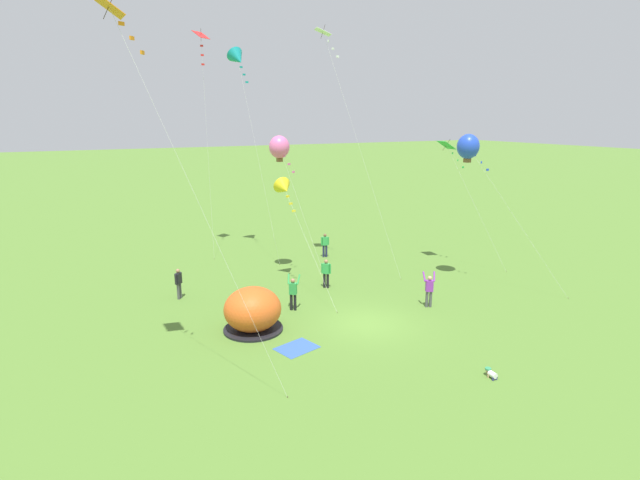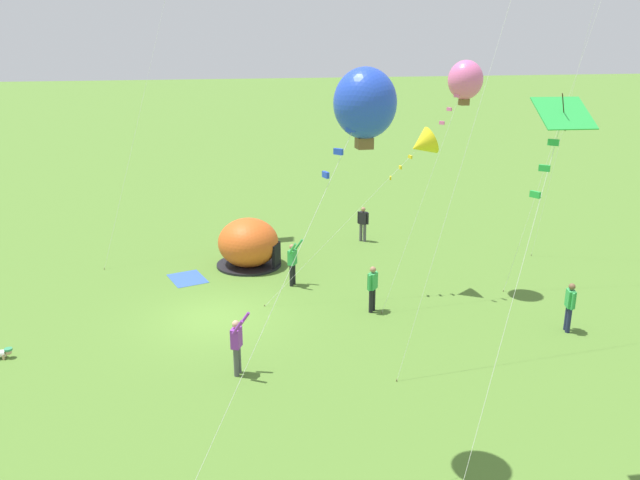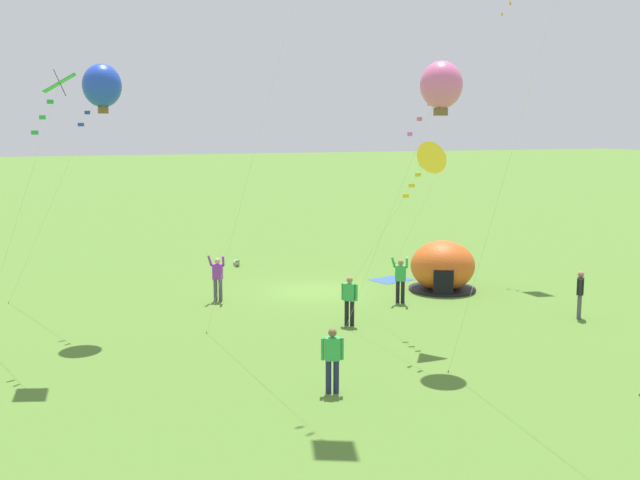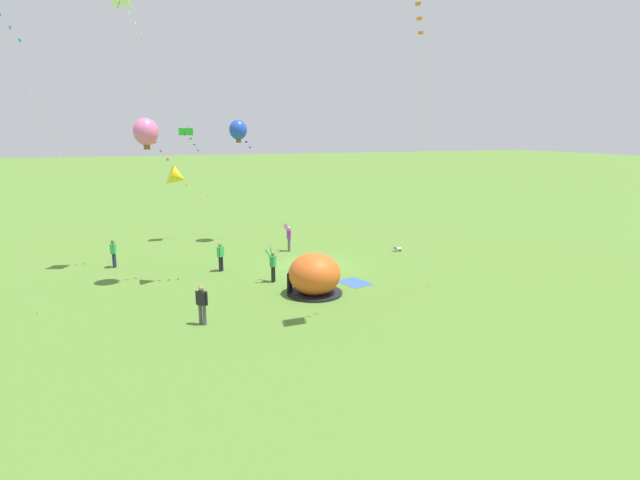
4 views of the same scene
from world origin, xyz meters
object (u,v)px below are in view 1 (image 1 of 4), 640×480
object	(u,v)px
person_watching_sky	(325,244)
kite_red	(201,43)
person_center_field	(429,289)
kite_blue	(468,147)
popup_tent	(253,310)
person_strolling	(179,282)
person_flying_kite	(293,292)
person_with_toddler	(326,272)
kite_teal	(238,58)
toddler_crawling	(491,373)
kite_green	(449,149)
kite_white	(326,39)
kite_yellow	(284,188)
kite_orange	(116,18)
kite_pink	(279,147)

from	to	relation	value
person_watching_sky	kite_red	xyz separation A→B (m)	(-6.85, 4.95, 13.67)
person_center_field	kite_red	bearing A→B (deg)	114.23
person_watching_sky	kite_blue	distance (m)	12.20
person_watching_sky	person_center_field	size ratio (longest dim) A/B	0.91
popup_tent	person_strolling	world-z (taller)	popup_tent
person_flying_kite	kite_blue	world-z (taller)	kite_blue
person_with_toddler	kite_red	bearing A→B (deg)	109.39
person_strolling	kite_teal	xyz separation A→B (m)	(6.40, 7.68, 12.68)
toddler_crawling	kite_green	distance (m)	17.05
kite_white	kite_yellow	bearing A→B (deg)	-152.49
person_strolling	kite_orange	distance (m)	14.72
popup_tent	kite_blue	xyz separation A→B (m)	(13.54, 0.95, 7.14)
popup_tent	kite_red	world-z (taller)	kite_red
person_center_field	person_with_toddler	distance (m)	6.19
kite_yellow	kite_teal	distance (m)	10.91
kite_yellow	kite_red	world-z (taller)	kite_red
person_watching_sky	kite_pink	world-z (taller)	kite_pink
person_strolling	kite_yellow	distance (m)	8.04
kite_yellow	kite_white	bearing A→B (deg)	27.51
kite_white	kite_blue	bearing A→B (deg)	-51.87
kite_yellow	kite_blue	distance (m)	10.83
person_strolling	kite_white	bearing A→B (deg)	11.81
person_center_field	kite_yellow	world-z (taller)	kite_yellow
person_center_field	kite_orange	world-z (taller)	kite_orange
person_strolling	kite_pink	size ratio (longest dim) A/B	0.20
popup_tent	kite_red	size ratio (longest dim) A/B	0.18
person_flying_kite	kite_red	xyz separation A→B (m)	(-0.67, 13.17, 13.64)
person_watching_sky	kite_orange	xyz separation A→B (m)	(-14.00, -11.92, 11.94)
kite_blue	kite_white	bearing A→B (deg)	128.13
kite_pink	kite_red	size ratio (longest dim) A/B	0.56
person_strolling	kite_green	world-z (taller)	kite_green
kite_teal	person_center_field	bearing A→B (deg)	-71.27
person_with_toddler	kite_green	size ratio (longest dim) A/B	0.20
popup_tent	kite_yellow	bearing A→B (deg)	54.62
kite_green	kite_blue	distance (m)	3.72
person_flying_kite	kite_yellow	xyz separation A→B (m)	(1.56, 4.58, 4.72)
kite_pink	kite_orange	size ratio (longest dim) A/B	0.64
person_with_toddler	kite_blue	distance (m)	10.87
person_strolling	kite_white	distance (m)	17.05
kite_green	kite_pink	bearing A→B (deg)	163.61
toddler_crawling	kite_teal	size ratio (longest dim) A/B	0.04
toddler_crawling	kite_yellow	world-z (taller)	kite_yellow
person_center_field	kite_pink	xyz separation A→B (m)	(-4.68, 8.85, 7.01)
kite_white	kite_green	xyz separation A→B (m)	(7.06, -3.65, -6.64)
popup_tent	kite_orange	size ratio (longest dim) A/B	0.21
kite_red	kite_blue	distance (m)	18.99
person_watching_sky	person_with_toddler	distance (m)	6.64
person_center_field	kite_pink	world-z (taller)	kite_pink
kite_white	kite_pink	size ratio (longest dim) A/B	1.75
person_flying_kite	kite_pink	world-z (taller)	kite_pink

